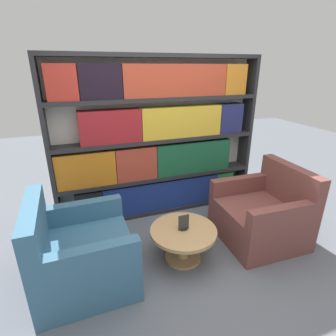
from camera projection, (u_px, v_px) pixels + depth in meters
The scene contains 6 objects.
ground_plane at pixel (201, 271), 2.77m from camera, with size 14.00×14.00×0.00m, color slate.
bookshelf at pixel (158, 141), 3.62m from camera, with size 2.85×0.30×2.18m.
armchair_left at pixel (80, 255), 2.55m from camera, with size 0.93×0.95×0.92m.
armchair_right at pixel (262, 215), 3.23m from camera, with size 0.94×0.96×0.92m.
coffee_table at pixel (183, 238), 2.87m from camera, with size 0.73×0.73×0.38m.
table_sign at pixel (184, 223), 2.80m from camera, with size 0.12×0.06×0.18m.
Camera 1 is at (-1.07, -1.94, 2.02)m, focal length 28.00 mm.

